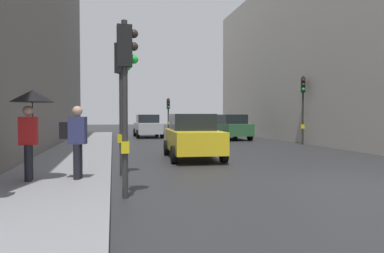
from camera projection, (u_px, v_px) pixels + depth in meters
The scene contains 12 objects.
ground_plane at pixel (347, 185), 8.62m from camera, with size 120.00×120.00×0.00m, color #28282B.
sidewalk_kerb at pixel (72, 160), 12.95m from camera, with size 2.78×40.00×0.16m, color gray.
building_facade_right at pixel (350, 61), 26.20m from camera, with size 12.00×24.05×11.49m, color #B2ADA3.
traffic_light_mid_street at pixel (303, 97), 20.67m from camera, with size 0.34×0.45×3.99m.
traffic_light_near_left at pixel (126, 76), 7.22m from camera, with size 0.43×0.25×3.63m.
traffic_light_near_right at pixel (122, 82), 9.97m from camera, with size 0.45×0.35×3.83m.
traffic_light_far_median at pixel (168, 109), 30.82m from camera, with size 0.25×0.43×3.21m.
car_green_estate at pixel (231, 127), 25.09m from camera, with size 2.13×4.26×1.76m.
car_yellow_taxi at pixel (193, 136), 14.00m from camera, with size 2.19×4.29×1.76m.
car_silver_hatchback at pixel (148, 126), 27.68m from camera, with size 2.09×4.23×1.76m.
pedestrian_with_umbrella at pixel (31, 110), 8.35m from camera, with size 1.00×1.00×2.14m.
pedestrian_with_grey_backpack at pixel (76, 138), 8.61m from camera, with size 0.64×0.39×1.77m.
Camera 1 is at (-5.55, -7.54, 1.70)m, focal length 33.24 mm.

